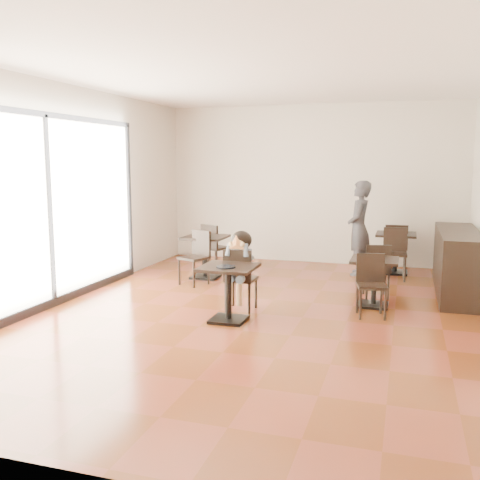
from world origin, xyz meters
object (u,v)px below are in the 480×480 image
at_px(child_table, 229,294).
at_px(chair_mid_a, 376,270).
at_px(chair_left_b, 194,258).
at_px(cafe_table_left, 206,257).
at_px(cafe_table_back, 395,253).
at_px(chair_left_a, 216,248).
at_px(chair_mid_b, 372,286).
at_px(child, 241,271).
at_px(chair_back_b, 395,254).
at_px(adult_patron, 359,228).
at_px(chair_back_a, 396,248).
at_px(child_chair, 241,279).
at_px(cafe_table_mid, 374,283).

relative_size(child_table, chair_mid_a, 0.88).
distance_m(chair_mid_a, chair_left_b, 2.98).
relative_size(cafe_table_left, cafe_table_back, 1.00).
bearing_deg(chair_left_a, chair_mid_b, 167.42).
relative_size(child_table, chair_left_a, 0.81).
bearing_deg(chair_mid_b, child, 174.58).
xyz_separation_m(chair_mid_b, chair_back_b, (0.24, 2.46, 0.03)).
distance_m(adult_patron, chair_back_a, 0.91).
bearing_deg(cafe_table_back, chair_mid_b, -94.55).
bearing_deg(adult_patron, chair_mid_a, 12.06).
distance_m(child_table, child_chair, 0.55).
distance_m(child_table, adult_patron, 3.75).
bearing_deg(chair_left_a, chair_back_b, -151.31).
xyz_separation_m(cafe_table_back, chair_back_b, (0.00, -0.55, 0.08)).
bearing_deg(chair_back_b, child_chair, -129.17).
bearing_deg(chair_mid_b, child_table, -168.84).
relative_size(cafe_table_left, chair_left_b, 0.83).
bearing_deg(child, cafe_table_mid, 23.31).
bearing_deg(child_chair, cafe_table_mid, -156.69).
distance_m(child_table, cafe_table_mid, 2.19).
bearing_deg(cafe_table_left, adult_patron, 23.40).
bearing_deg(chair_back_a, child, 57.25).
relative_size(child, chair_mid_a, 1.33).
relative_size(child, cafe_table_mid, 1.60).
bearing_deg(cafe_table_mid, adult_patron, 100.80).
height_order(cafe_table_back, chair_back_b, chair_back_b).
distance_m(cafe_table_back, chair_mid_a, 1.92).
bearing_deg(adult_patron, cafe_table_back, 112.48).
relative_size(child_table, chair_back_a, 0.81).
distance_m(adult_patron, chair_mid_a, 1.72).
height_order(child_table, chair_mid_b, chair_mid_b).
relative_size(chair_mid_a, chair_mid_b, 1.00).
relative_size(child_chair, cafe_table_back, 1.17).
height_order(chair_left_a, chair_left_b, same).
height_order(chair_left_a, chair_back_a, chair_left_a).
xyz_separation_m(cafe_table_mid, chair_back_b, (0.24, 1.91, 0.11)).
height_order(cafe_table_left, chair_mid_b, chair_mid_b).
relative_size(adult_patron, cafe_table_back, 2.29).
height_order(cafe_table_left, chair_back_b, chair_back_b).
relative_size(cafe_table_left, chair_mid_a, 0.91).
xyz_separation_m(chair_left_a, chair_back_b, (3.22, 0.31, -0.00)).
height_order(chair_mid_b, chair_left_a, chair_left_a).
relative_size(chair_left_b, chair_back_b, 1.00).
distance_m(cafe_table_mid, chair_back_a, 2.65).
bearing_deg(cafe_table_left, child_chair, -55.88).
bearing_deg(child_chair, chair_back_b, -126.87).
bearing_deg(chair_back_a, chair_left_b, 31.38).
xyz_separation_m(child_table, child, (0.00, 0.55, 0.19)).
distance_m(cafe_table_left, chair_left_a, 0.56).
xyz_separation_m(child_chair, chair_mid_a, (1.76, 1.31, -0.02)).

